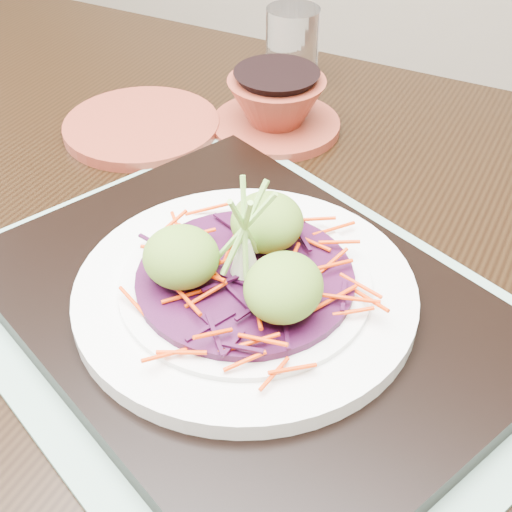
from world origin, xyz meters
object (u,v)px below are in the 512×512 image
at_px(serving_tray, 246,308).
at_px(white_plate, 245,291).
at_px(terracotta_side_plate, 142,126).
at_px(terracotta_bowl_set, 276,108).
at_px(water_glass, 292,46).
at_px(dining_table, 246,339).

relative_size(serving_tray, white_plate, 1.54).
height_order(serving_tray, white_plate, white_plate).
xyz_separation_m(terracotta_side_plate, terracotta_bowl_set, (0.13, 0.06, 0.02)).
bearing_deg(water_glass, serving_tray, -72.95).
xyz_separation_m(white_plate, terracotta_bowl_set, (-0.09, 0.29, -0.00)).
distance_m(serving_tray, terracotta_bowl_set, 0.30).
bearing_deg(serving_tray, dining_table, 140.74).
bearing_deg(dining_table, serving_tray, -61.51).
bearing_deg(water_glass, white_plate, -72.95).
distance_m(white_plate, terracotta_bowl_set, 0.30).
relative_size(terracotta_side_plate, water_glass, 1.88).
height_order(white_plate, terracotta_side_plate, white_plate).
distance_m(terracotta_side_plate, water_glass, 0.21).
xyz_separation_m(water_glass, terracotta_bowl_set, (0.03, -0.12, -0.02)).
bearing_deg(terracotta_side_plate, serving_tray, -44.18).
relative_size(dining_table, water_glass, 14.51).
height_order(dining_table, terracotta_side_plate, terracotta_side_plate).
relative_size(dining_table, white_plate, 5.08).
relative_size(white_plate, water_glass, 2.85).
xyz_separation_m(serving_tray, white_plate, (0.00, -0.00, 0.02)).
distance_m(serving_tray, terracotta_side_plate, 0.32).
bearing_deg(serving_tray, white_plate, -64.45).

